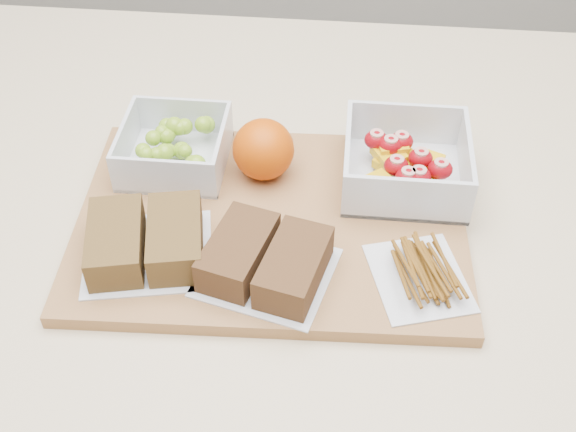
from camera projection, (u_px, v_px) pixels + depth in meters
The scene contains 8 objects.
counter at pixel (282, 429), 1.12m from camera, with size 1.20×0.90×0.90m, color beige.
cutting_board at pixel (271, 222), 0.79m from camera, with size 0.42×0.30×0.02m, color #9E6E41.
grape_container at pixel (176, 147), 0.84m from camera, with size 0.12×0.12×0.05m.
fruit_container at pixel (405, 165), 0.81m from camera, with size 0.14×0.14×0.06m.
orange at pixel (263, 149), 0.81m from camera, with size 0.07×0.07×0.07m, color #CD4B04.
sandwich_bag_left at pixel (146, 241), 0.73m from camera, with size 0.15×0.14×0.04m.
sandwich_bag_center at pixel (266, 260), 0.71m from camera, with size 0.15×0.14×0.04m.
pretzel_bag at pixel (420, 271), 0.71m from camera, with size 0.12×0.13×0.02m.
Camera 1 is at (0.06, -0.57, 1.46)m, focal length 45.00 mm.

